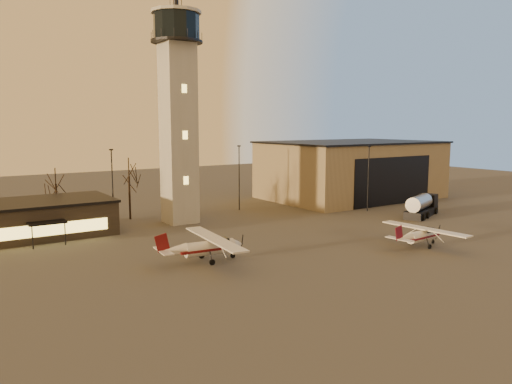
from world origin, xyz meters
TOP-DOWN VIEW (x-y plane):
  - ground at (0.00, 0.00)m, footprint 220.00×220.00m
  - control_tower at (0.00, 30.00)m, footprint 6.80×6.80m
  - hangar at (36.00, 33.98)m, footprint 30.60×20.60m
  - terminal at (-21.99, 31.98)m, footprint 25.40×12.20m
  - light_poles at (0.50, 31.00)m, footprint 58.50×12.25m
  - tree_row at (-13.70, 39.16)m, footprint 37.20×9.20m
  - cessna_front at (16.57, 2.71)m, footprint 8.37×10.57m
  - cessna_rear at (-5.86, 10.35)m, footprint 9.59×12.10m
  - fuel_truck at (31.40, 14.56)m, footprint 9.08×5.54m

SIDE VIEW (x-z plane):
  - ground at x=0.00m, z-range 0.00..0.00m
  - cessna_front at x=16.57m, z-range -0.46..2.45m
  - cessna_rear at x=-5.86m, z-range -0.53..2.80m
  - fuel_truck at x=31.40m, z-range -0.34..2.91m
  - terminal at x=-21.99m, z-range 0.01..4.31m
  - hangar at x=36.00m, z-range 0.00..10.30m
  - light_poles at x=0.50m, z-range 0.34..10.48m
  - tree_row at x=-13.70m, z-range 1.54..10.34m
  - control_tower at x=0.00m, z-range 0.03..32.63m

